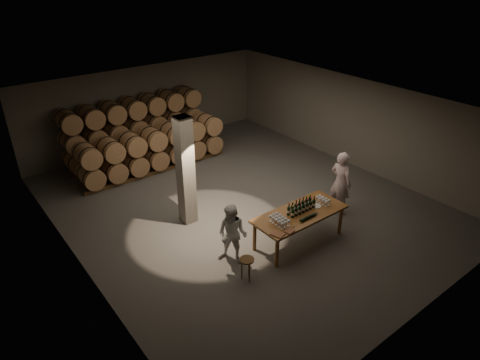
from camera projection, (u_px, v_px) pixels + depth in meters
room at (186, 171)px, 11.78m from camera, size 12.00×12.00×12.00m
tasting_table at (300, 216)px, 11.25m from camera, size 2.60×1.10×0.90m
barrel_stack_back at (135, 127)px, 15.91m from camera, size 5.48×0.95×2.31m
barrel_stack_front at (154, 148)px, 15.11m from camera, size 5.48×0.95×1.57m
bottle_cluster at (301, 207)px, 11.22m from camera, size 0.87×0.24×0.35m
lying_bottles at (308, 217)px, 10.94m from camera, size 0.62×0.08×0.08m
glass_cluster_left at (280, 219)px, 10.70m from camera, size 0.31×0.53×0.19m
glass_cluster_right at (323, 199)px, 11.57m from camera, size 0.20×0.42×0.18m
plate at (316, 206)px, 11.50m from camera, size 0.28×0.28×0.02m
notebook_near at (289, 231)px, 10.44m from camera, size 0.26×0.23×0.03m
notebook_corner at (278, 234)px, 10.33m from camera, size 0.33×0.37×0.03m
pen at (293, 228)px, 10.58m from camera, size 0.15×0.05×0.01m
stool at (247, 263)px, 10.05m from camera, size 0.35×0.35×0.58m
person_man at (340, 183)px, 12.51m from camera, size 0.49×0.73×1.96m
person_woman at (232, 235)px, 10.50m from camera, size 0.93×0.98×1.61m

